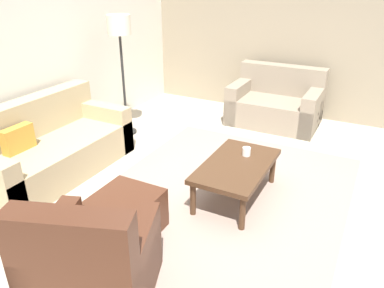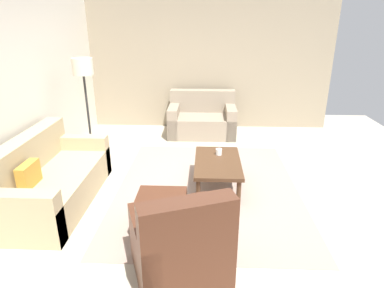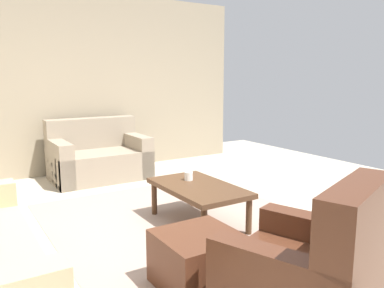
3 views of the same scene
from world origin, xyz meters
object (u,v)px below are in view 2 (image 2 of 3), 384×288
(cup, at_px, (219,152))
(couch_loveseat, at_px, (202,120))
(armchair_leather, at_px, (181,251))
(coffee_table, at_px, (218,164))
(couch_main, at_px, (47,182))
(ottoman, at_px, (161,213))
(lamp_standing, at_px, (84,78))

(cup, bearing_deg, couch_loveseat, 7.20)
(armchair_leather, xyz_separation_m, coffee_table, (1.80, -0.38, 0.05))
(couch_main, bearing_deg, ottoman, -108.38)
(couch_main, relative_size, armchair_leather, 1.89)
(armchair_leather, relative_size, lamp_standing, 0.60)
(couch_loveseat, distance_m, ottoman, 3.45)
(armchair_leather, height_order, cup, armchair_leather)
(cup, bearing_deg, armchair_leather, 168.72)
(ottoman, bearing_deg, armchair_leather, -159.79)
(couch_main, height_order, coffee_table, couch_main)
(couch_main, bearing_deg, lamp_standing, -4.51)
(armchair_leather, relative_size, ottoman, 1.83)
(coffee_table, xyz_separation_m, cup, (0.23, -0.02, 0.10))
(ottoman, xyz_separation_m, coffee_table, (1.03, -0.67, 0.16))
(couch_loveseat, relative_size, coffee_table, 1.24)
(couch_main, bearing_deg, coffee_table, -77.14)
(armchair_leather, height_order, coffee_table, armchair_leather)
(couch_loveseat, height_order, armchair_leather, armchair_leather)
(ottoman, distance_m, cup, 1.45)
(lamp_standing, bearing_deg, couch_loveseat, -51.47)
(couch_main, xyz_separation_m, lamp_standing, (1.42, -0.11, 1.11))
(couch_main, distance_m, couch_loveseat, 3.51)
(ottoman, bearing_deg, couch_main, 71.62)
(couch_main, distance_m, ottoman, 1.64)
(couch_main, distance_m, cup, 2.37)
(ottoman, distance_m, lamp_standing, 2.70)
(lamp_standing, bearing_deg, cup, -107.73)
(coffee_table, bearing_deg, couch_loveseat, 6.00)
(couch_main, relative_size, coffee_table, 1.76)
(armchair_leather, xyz_separation_m, ottoman, (0.78, 0.29, -0.11))
(coffee_table, relative_size, cup, 12.09)
(couch_main, relative_size, ottoman, 3.46)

